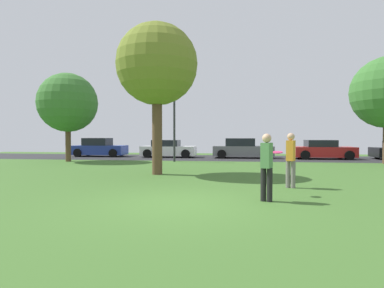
% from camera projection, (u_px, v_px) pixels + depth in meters
% --- Properties ---
extents(ground_plane, '(44.00, 44.00, 0.00)m').
position_uv_depth(ground_plane, '(179.00, 204.00, 7.66)').
color(ground_plane, '#3D6628').
extents(road_strip, '(44.00, 6.40, 0.01)m').
position_uv_depth(road_strip, '(217.00, 158.00, 23.50)').
color(road_strip, '#28282B').
rests_on(road_strip, ground_plane).
extents(oak_tree_right, '(3.44, 3.44, 6.37)m').
position_uv_depth(oak_tree_right, '(157.00, 65.00, 13.35)').
color(oak_tree_right, brown).
rests_on(oak_tree_right, ground_plane).
extents(maple_tree_far, '(3.73, 3.73, 5.61)m').
position_uv_depth(maple_tree_far, '(68.00, 103.00, 20.16)').
color(maple_tree_far, brown).
rests_on(maple_tree_far, ground_plane).
extents(person_thrower, '(0.33, 0.38, 1.69)m').
position_uv_depth(person_thrower, '(267.00, 164.00, 7.89)').
color(person_thrower, black).
rests_on(person_thrower, ground_plane).
extents(person_catcher, '(0.33, 0.38, 1.72)m').
position_uv_depth(person_catcher, '(291.00, 157.00, 9.96)').
color(person_catcher, slate).
rests_on(person_catcher, ground_plane).
extents(frisbee_disc, '(0.32, 0.32, 0.06)m').
position_uv_depth(frisbee_disc, '(278.00, 152.00, 8.70)').
color(frisbee_disc, '#EA2D6B').
extents(parked_car_blue, '(4.08, 1.98, 1.46)m').
position_uv_depth(parked_car_blue, '(99.00, 148.00, 25.16)').
color(parked_car_blue, '#233893').
rests_on(parked_car_blue, ground_plane).
extents(parked_car_white, '(4.11, 2.04, 1.31)m').
position_uv_depth(parked_car_white, '(168.00, 149.00, 24.25)').
color(parked_car_white, white).
rests_on(parked_car_white, ground_plane).
extents(parked_car_grey, '(4.36, 2.07, 1.45)m').
position_uv_depth(parked_car_grey, '(242.00, 149.00, 23.45)').
color(parked_car_grey, slate).
rests_on(parked_car_grey, ground_plane).
extents(parked_car_red, '(4.09, 2.12, 1.34)m').
position_uv_depth(parked_car_red, '(323.00, 150.00, 22.43)').
color(parked_car_red, '#B21E1E').
rests_on(parked_car_red, ground_plane).
extents(street_lamp_post, '(0.14, 0.14, 4.50)m').
position_uv_depth(street_lamp_post, '(174.00, 126.00, 20.03)').
color(street_lamp_post, '#2D2D33').
rests_on(street_lamp_post, ground_plane).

